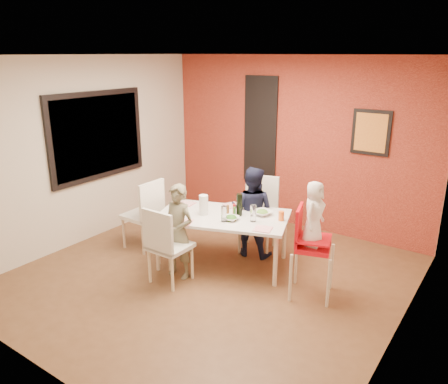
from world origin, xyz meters
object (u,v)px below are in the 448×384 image
Objects in this scene: child_near at (178,232)px; paper_towel_roll at (204,205)px; dining_table at (223,220)px; toddler at (314,214)px; high_chair at (309,243)px; child_far at (252,212)px; chair_near at (165,243)px; chair_left at (146,211)px; chair_far at (259,209)px; wine_bottle at (239,205)px.

paper_towel_roll is at bearing 83.38° from child_near.
toddler is at bearing -2.37° from dining_table.
high_chair is 0.85× the size of child_far.
paper_towel_roll is (0.05, 0.46, 0.23)m from child_near.
paper_towel_roll is (-1.47, -0.05, 0.18)m from high_chair.
toddler is (1.55, 0.52, 0.41)m from child_near.
dining_table is at bearing 62.65° from child_far.
high_chair reaches higher than paper_towel_roll.
chair_near is 1.10m from chair_left.
toddler reaches higher than child_near.
chair_far reaches higher than wine_bottle.
chair_far is 0.26m from child_far.
chair_near is 1.08m from wine_bottle.
child_far is at bearing -99.51° from chair_far.
chair_left is 1.43m from wine_bottle.
child_far is 4.81× the size of paper_towel_roll.
child_near is (-0.27, -0.58, -0.03)m from dining_table.
chair_near is 0.77× the size of child_far.
child_near reaches higher than high_chair.
toddler is at bearing -153.39° from chair_near.
child_near is 4.59× the size of paper_towel_roll.
toddler reaches higher than high_chair.
chair_left is at bearing -166.80° from wine_bottle.
child_far is at bearing -107.48° from chair_near.
child_near is (0.00, 0.25, 0.06)m from chair_near.
chair_far is (0.39, 1.56, 0.04)m from chair_near.
chair_near is 0.93× the size of chair_far.
chair_far is 1.39m from high_chair.
child_near is 1.68m from toddler.
child_near is (0.92, -0.37, 0.03)m from chair_left.
paper_towel_roll is (0.05, 0.70, 0.29)m from chair_near.
paper_towel_roll is at bearing 90.95° from toddler.
toddler is at bearing -49.55° from chair_far.
dining_table is 1.21m from chair_left.
toddler is 2.54× the size of wine_bottle.
dining_table is 1.80× the size of chair_far.
child_far is (0.42, 1.31, 0.09)m from chair_near.
dining_table is 0.75m from chair_far.
chair_near is 0.76m from paper_towel_roll.
chair_far is at bearing 53.89° from toddler.
paper_towel_roll reaches higher than dining_table.
chair_left is at bearing -33.77° from chair_near.
high_chair reaches higher than chair_far.
child_far is 4.29× the size of wine_bottle.
chair_far is 1.40× the size of toddler.
chair_left is (-0.92, 0.62, 0.03)m from chair_near.
child_near is at bearing -123.34° from wine_bottle.
chair_near is (-0.27, -0.82, -0.09)m from dining_table.
child_far is at bearing 73.37° from dining_table.
child_far reaches higher than dining_table.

